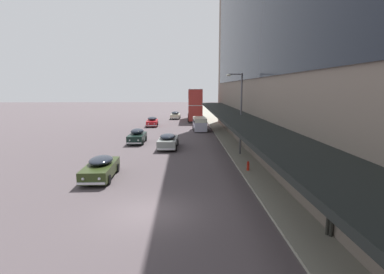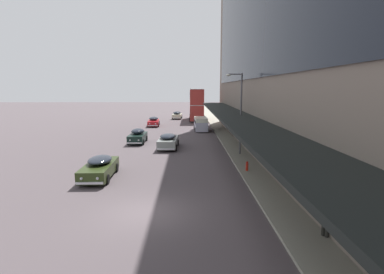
% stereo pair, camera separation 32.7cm
% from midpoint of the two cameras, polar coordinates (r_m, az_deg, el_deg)
% --- Properties ---
extents(ground, '(240.00, 240.00, 0.00)m').
position_cam_midpoint_polar(ground, '(15.70, -8.47, -13.98)').
color(ground, '#4F4549').
extents(sidewalk_kerb, '(10.00, 180.00, 0.15)m').
position_cam_midpoint_polar(sidewalk_kerb, '(17.94, 29.91, -11.88)').
color(sidewalk_kerb, gray).
rests_on(sidewalk_kerb, ground).
extents(transit_bus_kerbside_front, '(2.85, 10.57, 6.07)m').
position_cam_midpoint_polar(transit_bus_kerbside_front, '(58.07, 1.04, 6.43)').
color(transit_bus_kerbside_front, '#AD302A').
rests_on(transit_bus_kerbside_front, ground).
extents(sedan_lead_near, '(2.02, 4.97, 1.51)m').
position_cam_midpoint_polar(sedan_lead_near, '(49.83, -7.13, 2.97)').
color(sedan_lead_near, '#B2161D').
rests_on(sedan_lead_near, ground).
extents(sedan_lead_mid, '(1.83, 4.36, 1.64)m').
position_cam_midpoint_polar(sedan_lead_mid, '(34.61, -10.04, 0.21)').
color(sedan_lead_mid, black).
rests_on(sedan_lead_mid, ground).
extents(sedan_oncoming_front, '(2.05, 4.32, 1.53)m').
position_cam_midpoint_polar(sedan_oncoming_front, '(61.10, -2.70, 4.19)').
color(sedan_oncoming_front, beige).
rests_on(sedan_oncoming_front, ground).
extents(sedan_trailing_mid, '(2.10, 4.90, 1.54)m').
position_cam_midpoint_polar(sedan_trailing_mid, '(31.13, -4.26, -0.73)').
color(sedan_trailing_mid, gray).
rests_on(sedan_trailing_mid, ground).
extents(sedan_oncoming_rear, '(2.02, 4.93, 1.47)m').
position_cam_midpoint_polar(sedan_oncoming_rear, '(21.85, -16.79, -5.52)').
color(sedan_oncoming_rear, '#2A3716').
rests_on(sedan_oncoming_rear, ground).
extents(vw_van, '(2.02, 4.60, 1.96)m').
position_cam_midpoint_polar(vw_van, '(43.84, 1.87, 2.63)').
color(vw_van, silver).
rests_on(vw_van, ground).
extents(pedestrian_at_kerb, '(0.42, 0.53, 1.86)m').
position_cam_midpoint_polar(pedestrian_at_kerb, '(13.76, 24.89, -12.91)').
color(pedestrian_at_kerb, black).
rests_on(pedestrian_at_kerb, sidewalk_kerb).
extents(street_lamp, '(1.50, 0.28, 7.35)m').
position_cam_midpoint_polar(street_lamp, '(27.53, 9.32, 5.47)').
color(street_lamp, '#4C4C51').
rests_on(street_lamp, sidewalk_kerb).
extents(fire_hydrant, '(0.20, 0.40, 0.70)m').
position_cam_midpoint_polar(fire_hydrant, '(22.58, 10.85, -5.46)').
color(fire_hydrant, red).
rests_on(fire_hydrant, sidewalk_kerb).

